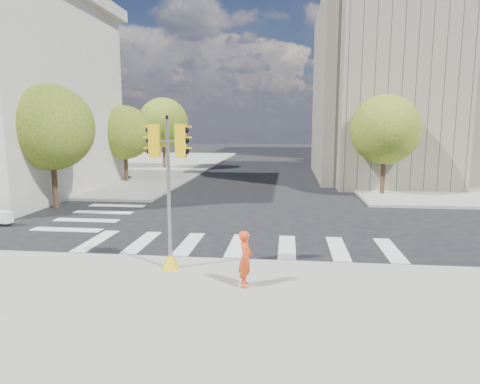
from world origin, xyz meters
name	(u,v)px	position (x,y,z in m)	size (l,w,h in m)	color
ground	(246,232)	(0.00, 0.00, 0.00)	(160.00, 160.00, 0.00)	black
sidewalk_far_left	(83,165)	(-20.00, 26.00, 0.07)	(28.00, 40.00, 0.15)	gray
civic_building	(468,87)	(15.59, 19.12, 7.26)	(26.00, 16.00, 19.39)	gray
office_tower	(452,39)	(22.00, 42.00, 15.00)	(20.00, 18.00, 30.00)	#9EA0A3
tree_lw_near	(51,128)	(-10.50, 4.00, 4.20)	(4.40, 4.40, 6.41)	#382616
tree_lw_mid	(125,133)	(-10.50, 14.00, 3.76)	(4.00, 4.00, 5.77)	#382616
tree_lw_far	(163,123)	(-10.50, 24.00, 4.54)	(4.80, 4.80, 6.95)	#382616
tree_re_near	(385,130)	(7.50, 10.00, 4.05)	(4.20, 4.20, 6.16)	#382616
tree_re_mid	(355,125)	(7.50, 22.00, 4.35)	(4.60, 4.60, 6.66)	#382616
tree_re_far	(339,129)	(7.50, 34.00, 3.87)	(4.00, 4.00, 5.88)	#382616
lamp_near	(380,121)	(8.00, 14.00, 4.58)	(0.35, 0.18, 8.11)	black
lamp_far	(352,122)	(8.00, 28.00, 4.58)	(0.35, 0.18, 8.11)	black
traffic_signal	(169,206)	(-1.71, -5.15, 2.04)	(1.07, 0.56, 4.47)	#E3B10B
photographer	(245,259)	(0.63, -6.29, 0.90)	(0.55, 0.36, 1.50)	#DC4114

